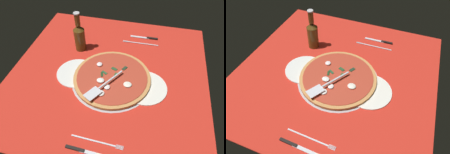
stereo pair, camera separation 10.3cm
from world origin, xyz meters
TOP-DOWN VIEW (x-y plane):
  - ground_plane at (0.00, 0.00)cm, footprint 101.85×101.85cm
  - pizza_pan at (-2.98, 4.08)cm, footprint 41.10×41.10cm
  - dinner_plate_left at (-19.84, 6.04)cm, footprint 22.12×22.12cm
  - dinner_plate_right at (16.03, 4.20)cm, footprint 20.77×20.77cm
  - pizza at (-2.95, 4.19)cm, footprint 39.14×39.14cm
  - pizza_server at (-0.68, 12.19)cm, footprint 14.88×21.61cm
  - place_setting_near at (-14.85, -31.64)cm, footprint 21.56×13.91cm
  - place_setting_far at (-2.99, 41.13)cm, footprint 22.25×11.82cm
  - beer_bottle at (20.40, -15.81)cm, footprint 6.22×6.22cm

SIDE VIEW (x-z plane):
  - ground_plane at x=0.00cm, z-range -0.80..0.00cm
  - place_setting_near at x=-14.85cm, z-range -0.35..1.05cm
  - place_setting_far at x=-2.99cm, z-range -0.34..1.06cm
  - pizza_pan at x=-2.98cm, z-range 0.00..0.98cm
  - dinner_plate_left at x=-19.84cm, z-range 0.00..1.00cm
  - dinner_plate_right at x=16.03cm, z-range 0.00..1.00cm
  - pizza at x=-2.95cm, z-range 0.33..3.22cm
  - pizza_server at x=-0.68cm, z-range 3.72..4.72cm
  - beer_bottle at x=20.40cm, z-range -2.63..21.12cm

